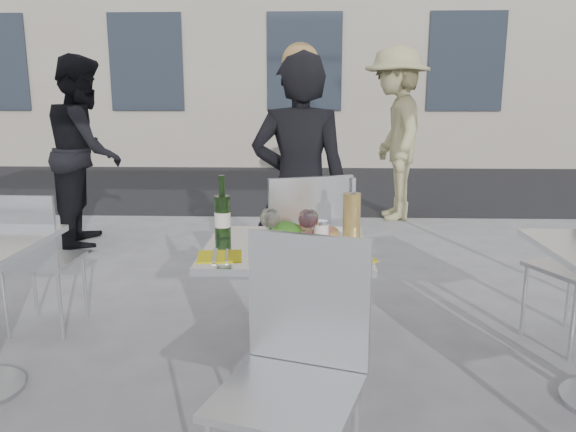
{
  "coord_description": "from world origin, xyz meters",
  "views": [
    {
      "loc": [
        0.1,
        -2.41,
        1.41
      ],
      "look_at": [
        0.0,
        0.15,
        0.85
      ],
      "focal_mm": 35.0,
      "sensor_mm": 36.0,
      "label": 1
    }
  ],
  "objects_px": {
    "wineglass_white_b": "(272,220)",
    "carafe": "(352,215)",
    "salad_plate": "(285,232)",
    "napkin_left": "(220,256)",
    "woman_diner": "(300,189)",
    "chair_near": "(297,356)",
    "napkin_right": "(351,257)",
    "pedestrian_b": "(395,134)",
    "wineglass_red_b": "(306,220)",
    "main_table": "(287,290)",
    "side_chair_lfar": "(34,252)",
    "pizza_far": "(310,233)",
    "wineglass_red_a": "(311,220)",
    "pizza_near": "(291,254)",
    "wine_bottle": "(222,214)",
    "chair_far": "(303,248)",
    "wineglass_white_a": "(267,219)",
    "pedestrian_a": "(86,151)",
    "sugar_shaker": "(321,232)"
  },
  "relations": [
    {
      "from": "woman_diner",
      "to": "pedestrian_b",
      "type": "height_order",
      "value": "pedestrian_b"
    },
    {
      "from": "chair_near",
      "to": "salad_plate",
      "type": "bearing_deg",
      "value": 113.03
    },
    {
      "from": "main_table",
      "to": "chair_far",
      "type": "relative_size",
      "value": 0.75
    },
    {
      "from": "chair_near",
      "to": "napkin_left",
      "type": "xyz_separation_m",
      "value": [
        -0.33,
        0.51,
        0.19
      ]
    },
    {
      "from": "wineglass_white_b",
      "to": "wineglass_red_b",
      "type": "height_order",
      "value": "same"
    },
    {
      "from": "wineglass_white_a",
      "to": "chair_near",
      "type": "bearing_deg",
      "value": -78.57
    },
    {
      "from": "wine_bottle",
      "to": "woman_diner",
      "type": "bearing_deg",
      "value": 69.59
    },
    {
      "from": "pedestrian_b",
      "to": "wineglass_white_a",
      "type": "height_order",
      "value": "pedestrian_b"
    },
    {
      "from": "pizza_near",
      "to": "wineglass_white_b",
      "type": "bearing_deg",
      "value": 113.29
    },
    {
      "from": "pizza_far",
      "to": "salad_plate",
      "type": "xyz_separation_m",
      "value": [
        -0.11,
        -0.08,
        0.02
      ]
    },
    {
      "from": "chair_far",
      "to": "pedestrian_b",
      "type": "distance_m",
      "value": 3.63
    },
    {
      "from": "chair_near",
      "to": "pizza_far",
      "type": "distance_m",
      "value": 0.9
    },
    {
      "from": "wineglass_white_b",
      "to": "wineglass_red_a",
      "type": "height_order",
      "value": "same"
    },
    {
      "from": "side_chair_lfar",
      "to": "napkin_left",
      "type": "distance_m",
      "value": 1.53
    },
    {
      "from": "pedestrian_a",
      "to": "wineglass_white_a",
      "type": "height_order",
      "value": "pedestrian_a"
    },
    {
      "from": "napkin_right",
      "to": "pedestrian_b",
      "type": "bearing_deg",
      "value": 65.39
    },
    {
      "from": "main_table",
      "to": "carafe",
      "type": "relative_size",
      "value": 2.59
    },
    {
      "from": "wineglass_red_b",
      "to": "napkin_left",
      "type": "distance_m",
      "value": 0.43
    },
    {
      "from": "side_chair_lfar",
      "to": "wineglass_white_b",
      "type": "relative_size",
      "value": 5.45
    },
    {
      "from": "salad_plate",
      "to": "napkin_left",
      "type": "height_order",
      "value": "salad_plate"
    },
    {
      "from": "main_table",
      "to": "wineglass_red_a",
      "type": "relative_size",
      "value": 4.76
    },
    {
      "from": "side_chair_lfar",
      "to": "wine_bottle",
      "type": "distance_m",
      "value": 1.38
    },
    {
      "from": "pizza_far",
      "to": "napkin_right",
      "type": "distance_m",
      "value": 0.39
    },
    {
      "from": "wineglass_white_a",
      "to": "napkin_left",
      "type": "distance_m",
      "value": 0.31
    },
    {
      "from": "carafe",
      "to": "side_chair_lfar",
      "type": "bearing_deg",
      "value": 161.63
    },
    {
      "from": "woman_diner",
      "to": "salad_plate",
      "type": "xyz_separation_m",
      "value": [
        -0.05,
        -0.94,
        -0.04
      ]
    },
    {
      "from": "pedestrian_b",
      "to": "pizza_near",
      "type": "relative_size",
      "value": 6.43
    },
    {
      "from": "side_chair_lfar",
      "to": "pedestrian_b",
      "type": "height_order",
      "value": "pedestrian_b"
    },
    {
      "from": "main_table",
      "to": "pedestrian_b",
      "type": "relative_size",
      "value": 0.39
    },
    {
      "from": "wineglass_white_b",
      "to": "chair_far",
      "type": "bearing_deg",
      "value": 75.06
    },
    {
      "from": "pizza_near",
      "to": "napkin_left",
      "type": "distance_m",
      "value": 0.3
    },
    {
      "from": "salad_plate",
      "to": "napkin_right",
      "type": "xyz_separation_m",
      "value": [
        0.28,
        -0.27,
        -0.03
      ]
    },
    {
      "from": "carafe",
      "to": "sugar_shaker",
      "type": "height_order",
      "value": "carafe"
    },
    {
      "from": "chair_far",
      "to": "napkin_right",
      "type": "xyz_separation_m",
      "value": [
        0.2,
        -0.72,
        0.16
      ]
    },
    {
      "from": "salad_plate",
      "to": "pizza_near",
      "type": "bearing_deg",
      "value": -82.01
    },
    {
      "from": "pizza_far",
      "to": "carafe",
      "type": "height_order",
      "value": "carafe"
    },
    {
      "from": "salad_plate",
      "to": "wineglass_red_b",
      "type": "height_order",
      "value": "wineglass_red_b"
    },
    {
      "from": "main_table",
      "to": "side_chair_lfar",
      "type": "relative_size",
      "value": 0.87
    },
    {
      "from": "pizza_near",
      "to": "pizza_far",
      "type": "height_order",
      "value": "pizza_far"
    },
    {
      "from": "pedestrian_b",
      "to": "salad_plate",
      "type": "distance_m",
      "value": 4.06
    },
    {
      "from": "side_chair_lfar",
      "to": "napkin_right",
      "type": "xyz_separation_m",
      "value": [
        1.77,
        -0.87,
        0.24
      ]
    },
    {
      "from": "wineglass_red_a",
      "to": "napkin_left",
      "type": "distance_m",
      "value": 0.45
    },
    {
      "from": "pizza_near",
      "to": "wineglass_red_b",
      "type": "distance_m",
      "value": 0.24
    },
    {
      "from": "wineglass_red_b",
      "to": "napkin_left",
      "type": "relative_size",
      "value": 0.78
    },
    {
      "from": "pizza_near",
      "to": "wineglass_red_b",
      "type": "relative_size",
      "value": 1.91
    },
    {
      "from": "main_table",
      "to": "wineglass_white_b",
      "type": "relative_size",
      "value": 4.76
    },
    {
      "from": "pedestrian_b",
      "to": "wine_bottle",
      "type": "relative_size",
      "value": 6.55
    },
    {
      "from": "wineglass_white_b",
      "to": "carafe",
      "type": "bearing_deg",
      "value": 9.6
    },
    {
      "from": "woman_diner",
      "to": "napkin_right",
      "type": "bearing_deg",
      "value": 104.89
    },
    {
      "from": "chair_far",
      "to": "salad_plate",
      "type": "bearing_deg",
      "value": 60.34
    }
  ]
}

